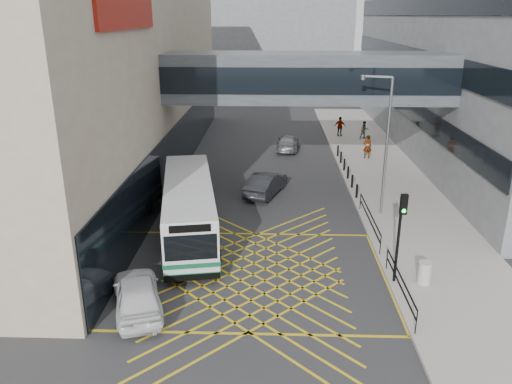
# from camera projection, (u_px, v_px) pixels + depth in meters

# --- Properties ---
(ground) EXTENTS (120.00, 120.00, 0.00)m
(ground) POSITION_uv_depth(u_px,v_px,m) (253.00, 275.00, 22.84)
(ground) COLOR #333335
(building_whsmith) EXTENTS (24.17, 42.00, 16.00)m
(building_whsmith) POSITION_uv_depth(u_px,v_px,m) (12.00, 63.00, 35.79)
(building_whsmith) COLOR tan
(building_whsmith) RESTS_ON ground
(building_far) EXTENTS (28.00, 16.00, 18.00)m
(building_far) POSITION_uv_depth(u_px,v_px,m) (255.00, 30.00, 76.38)
(building_far) COLOR slate
(building_far) RESTS_ON ground
(skybridge) EXTENTS (20.00, 4.10, 3.00)m
(skybridge) POSITION_uv_depth(u_px,v_px,m) (308.00, 77.00, 31.53)
(skybridge) COLOR #43484E
(skybridge) RESTS_ON ground
(pavement) EXTENTS (6.00, 54.00, 0.16)m
(pavement) POSITION_uv_depth(u_px,v_px,m) (383.00, 176.00, 36.65)
(pavement) COLOR #A59F97
(pavement) RESTS_ON ground
(box_junction) EXTENTS (12.00, 9.00, 0.01)m
(box_junction) POSITION_uv_depth(u_px,v_px,m) (253.00, 275.00, 22.84)
(box_junction) COLOR gold
(box_junction) RESTS_ON ground
(bus) EXTENTS (4.37, 11.12, 3.04)m
(bus) POSITION_uv_depth(u_px,v_px,m) (189.00, 207.00, 26.38)
(bus) COLOR silver
(bus) RESTS_ON ground
(car_white) EXTENTS (3.39, 5.20, 1.53)m
(car_white) POSITION_uv_depth(u_px,v_px,m) (137.00, 293.00, 19.85)
(car_white) COLOR silver
(car_white) RESTS_ON ground
(car_dark) EXTENTS (3.29, 5.06, 1.48)m
(car_dark) POSITION_uv_depth(u_px,v_px,m) (266.00, 184.00, 32.81)
(car_dark) COLOR black
(car_dark) RESTS_ON ground
(car_silver) EXTENTS (2.32, 4.57, 1.37)m
(car_silver) POSITION_uv_depth(u_px,v_px,m) (288.00, 142.00, 43.68)
(car_silver) COLOR gray
(car_silver) RESTS_ON ground
(traffic_light) EXTENTS (0.30, 0.48, 4.15)m
(traffic_light) POSITION_uv_depth(u_px,v_px,m) (401.00, 226.00, 20.98)
(traffic_light) COLOR black
(traffic_light) RESTS_ON pavement
(street_lamp) EXTENTS (1.79, 0.73, 7.96)m
(street_lamp) POSITION_uv_depth(u_px,v_px,m) (384.00, 138.00, 28.00)
(street_lamp) COLOR slate
(street_lamp) RESTS_ON pavement
(litter_bin) EXTENTS (0.58, 0.58, 1.00)m
(litter_bin) POSITION_uv_depth(u_px,v_px,m) (424.00, 273.00, 21.66)
(litter_bin) COLOR #ADA89E
(litter_bin) RESTS_ON pavement
(kerb_railings) EXTENTS (0.05, 12.54, 1.00)m
(kerb_railings) POSITION_uv_depth(u_px,v_px,m) (382.00, 242.00, 24.03)
(kerb_railings) COLOR black
(kerb_railings) RESTS_ON pavement
(bollards) EXTENTS (0.14, 10.14, 0.90)m
(bollards) POSITION_uv_depth(u_px,v_px,m) (346.00, 168.00, 36.56)
(bollards) COLOR black
(bollards) RESTS_ON pavement
(pedestrian_a) EXTENTS (0.80, 0.61, 1.89)m
(pedestrian_a) POSITION_uv_depth(u_px,v_px,m) (367.00, 147.00, 40.54)
(pedestrian_a) COLOR gray
(pedestrian_a) RESTS_ON pavement
(pedestrian_b) EXTENTS (0.89, 0.63, 1.65)m
(pedestrian_b) POSITION_uv_depth(u_px,v_px,m) (364.00, 130.00, 46.98)
(pedestrian_b) COLOR gray
(pedestrian_b) RESTS_ON pavement
(pedestrian_c) EXTENTS (1.21, 0.84, 1.87)m
(pedestrian_c) POSITION_uv_depth(u_px,v_px,m) (340.00, 127.00, 47.90)
(pedestrian_c) COLOR gray
(pedestrian_c) RESTS_ON pavement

